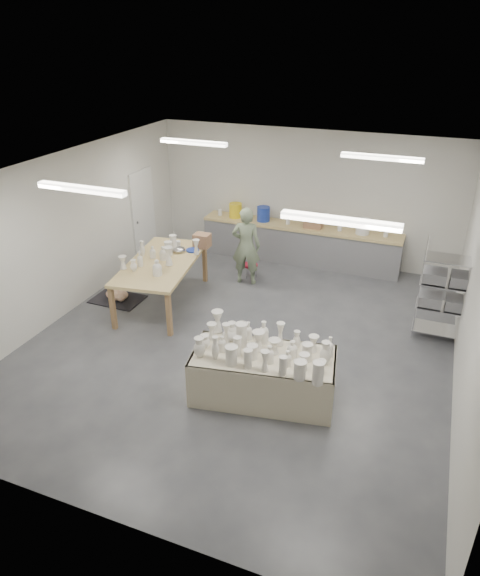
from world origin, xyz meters
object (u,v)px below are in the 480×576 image
at_px(work_table, 165,260).
at_px(red_stool, 250,266).
at_px(drying_table, 263,372).
at_px(potter, 246,246).

distance_m(work_table, red_stool, 2.12).
distance_m(drying_table, potter, 3.90).
xyz_separation_m(potter, red_stool, (0.00, 0.27, -0.57)).
height_order(work_table, red_stool, work_table).
relative_size(work_table, red_stool, 6.62).
xyz_separation_m(work_table, red_stool, (1.15, 1.67, -0.63)).
height_order(work_table, potter, potter).
bearing_deg(potter, drying_table, 104.17).
relative_size(potter, red_stool, 4.32).
height_order(drying_table, red_stool, drying_table).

